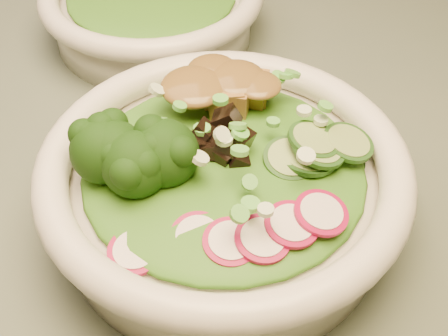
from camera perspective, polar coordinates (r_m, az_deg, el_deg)
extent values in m
cube|color=#525D4D|center=(0.61, 10.26, 2.65)|extent=(1.20, 0.80, 0.03)
cylinder|color=silver|center=(0.49, 0.00, -2.84)|extent=(0.25, 0.25, 0.05)
torus|color=silver|center=(0.46, 0.00, 0.12)|extent=(0.28, 0.28, 0.03)
cylinder|color=silver|center=(0.71, -6.46, 13.47)|extent=(0.21, 0.21, 0.05)
ellipsoid|color=#2F6515|center=(0.46, 0.00, 0.09)|extent=(0.21, 0.21, 0.03)
ellipsoid|color=brown|center=(0.49, -1.04, 7.59)|extent=(0.07, 0.06, 0.02)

